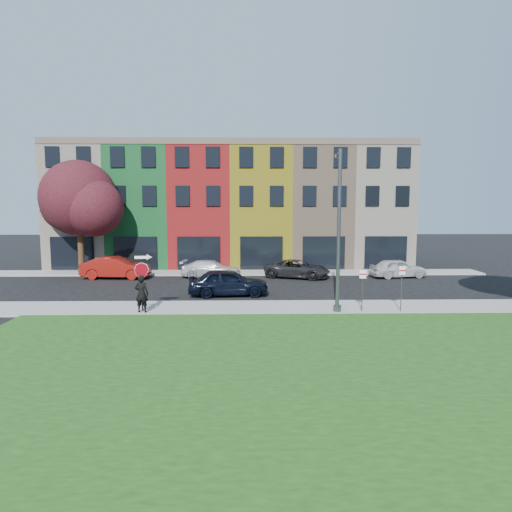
{
  "coord_description": "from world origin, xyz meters",
  "views": [
    {
      "loc": [
        -1.19,
        -20.05,
        5.42
      ],
      "look_at": [
        -0.68,
        4.0,
        2.63
      ],
      "focal_mm": 32.0,
      "sensor_mm": 36.0,
      "label": 1
    }
  ],
  "objects_px": {
    "man": "(142,294)",
    "sedan_near": "(228,282)",
    "street_lamp": "(338,231)",
    "stop_sign": "(141,271)"
  },
  "relations": [
    {
      "from": "stop_sign",
      "to": "sedan_near",
      "type": "height_order",
      "value": "stop_sign"
    },
    {
      "from": "stop_sign",
      "to": "man",
      "type": "xyz_separation_m",
      "value": [
        0.01,
        -0.16,
        -1.12
      ]
    },
    {
      "from": "stop_sign",
      "to": "street_lamp",
      "type": "distance_m",
      "value": 9.82
    },
    {
      "from": "sedan_near",
      "to": "man",
      "type": "bearing_deg",
      "value": 134.18
    },
    {
      "from": "man",
      "to": "street_lamp",
      "type": "xyz_separation_m",
      "value": [
        9.61,
        0.21,
        3.05
      ]
    },
    {
      "from": "man",
      "to": "sedan_near",
      "type": "xyz_separation_m",
      "value": [
        4.04,
        4.56,
        -0.24
      ]
    },
    {
      "from": "man",
      "to": "sedan_near",
      "type": "distance_m",
      "value": 6.09
    },
    {
      "from": "stop_sign",
      "to": "man",
      "type": "relative_size",
      "value": 1.56
    },
    {
      "from": "stop_sign",
      "to": "street_lamp",
      "type": "xyz_separation_m",
      "value": [
        9.63,
        0.05,
        1.93
      ]
    },
    {
      "from": "man",
      "to": "stop_sign",
      "type": "bearing_deg",
      "value": -79.38
    }
  ]
}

